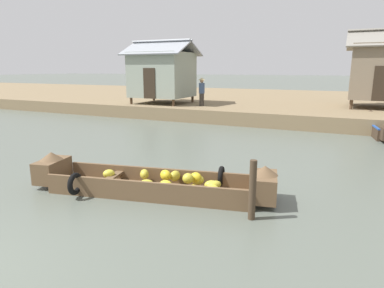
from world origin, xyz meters
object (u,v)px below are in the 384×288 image
object	(u,v)px
fishing_skiff_distant	(380,127)
mooring_post	(252,190)
banana_boat	(154,182)
stilt_house_left	(162,74)
stilt_house_mid_left	(381,70)
vendor_person	(202,90)

from	to	relation	value
fishing_skiff_distant	mooring_post	distance (m)	11.78
banana_boat	stilt_house_left	world-z (taller)	stilt_house_left
banana_boat	fishing_skiff_distant	xyz separation A→B (m)	(5.48, 11.00, -0.01)
fishing_skiff_distant	banana_boat	bearing A→B (deg)	-116.51
stilt_house_left	stilt_house_mid_left	world-z (taller)	stilt_house_mid_left
stilt_house_mid_left	vendor_person	distance (m)	10.07
stilt_house_left	fishing_skiff_distant	bearing A→B (deg)	-6.58
stilt_house_mid_left	fishing_skiff_distant	bearing A→B (deg)	-90.65
banana_boat	vendor_person	bearing A→B (deg)	108.00
stilt_house_left	mooring_post	distance (m)	15.95
mooring_post	vendor_person	bearing A→B (deg)	117.32
stilt_house_left	mooring_post	bearing A→B (deg)	-53.99
banana_boat	vendor_person	size ratio (longest dim) A/B	3.54
stilt_house_mid_left	mooring_post	world-z (taller)	stilt_house_mid_left
mooring_post	banana_boat	bearing A→B (deg)	171.13
stilt_house_left	banana_boat	bearing A→B (deg)	-61.19
banana_boat	stilt_house_mid_left	size ratio (longest dim) A/B	1.36
vendor_person	mooring_post	bearing A→B (deg)	-62.68
banana_boat	mooring_post	world-z (taller)	mooring_post
mooring_post	fishing_skiff_distant	bearing A→B (deg)	75.19
banana_boat	fishing_skiff_distant	distance (m)	12.29
stilt_house_left	vendor_person	distance (m)	3.16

